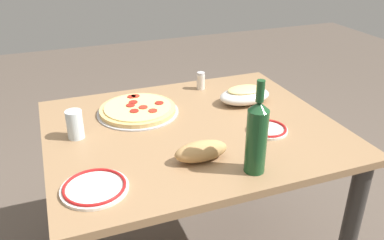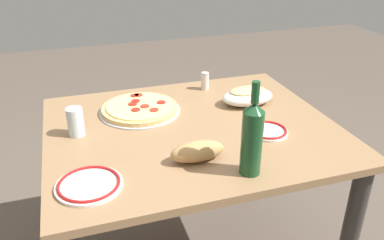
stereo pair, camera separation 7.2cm
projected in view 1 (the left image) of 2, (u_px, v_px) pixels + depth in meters
The scene contains 9 objects.
dining_table at pixel (192, 153), 1.68m from camera, with size 1.16×0.96×0.75m.
pepperoni_pizza at pixel (138, 110), 1.74m from camera, with size 0.35×0.35×0.03m.
baked_pasta_dish at pixel (245, 95), 1.82m from camera, with size 0.24×0.15×0.08m.
wine_bottle at pixel (257, 136), 1.28m from camera, with size 0.07×0.07×0.32m.
water_glass at pixel (75, 124), 1.52m from camera, with size 0.06×0.06×0.11m, color silver.
side_plate_near at pixel (267, 129), 1.59m from camera, with size 0.16×0.16×0.02m.
side_plate_far at pixel (95, 188), 1.24m from camera, with size 0.21×0.21×0.02m.
bread_loaf at pixel (201, 151), 1.38m from camera, with size 0.19×0.08×0.07m, color tan.
spice_shaker at pixel (201, 81), 1.97m from camera, with size 0.04×0.04×0.09m.
Camera 1 is at (0.51, 1.35, 1.50)m, focal length 37.30 mm.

